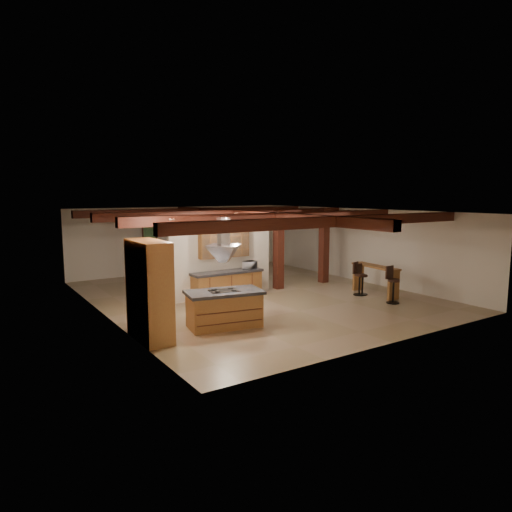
{
  "coord_description": "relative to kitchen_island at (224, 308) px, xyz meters",
  "views": [
    {
      "loc": [
        -8.37,
        -12.9,
        3.5
      ],
      "look_at": [
        0.41,
        0.5,
        1.29
      ],
      "focal_mm": 32.0,
      "sensor_mm": 36.0,
      "label": 1
    }
  ],
  "objects": [
    {
      "name": "partition_wall",
      "position": [
        1.66,
        3.17,
        0.61
      ],
      "size": [
        3.8,
        0.18,
        2.2
      ],
      "primitive_type": "cube",
      "color": "silver",
      "rests_on": "ground"
    },
    {
      "name": "room_walls",
      "position": [
        2.66,
        2.67,
        1.29
      ],
      "size": [
        12.0,
        12.0,
        12.0
      ],
      "color": "silver",
      "rests_on": "ground"
    },
    {
      "name": "bar_stool_c",
      "position": [
        5.73,
        0.77,
        0.09
      ],
      "size": [
        0.42,
        0.43,
        1.14
      ],
      "color": "black",
      "rests_on": "ground"
    },
    {
      "name": "timber_posts",
      "position": [
        5.16,
        3.17,
        1.27
      ],
      "size": [
        2.5,
        0.3,
        2.9
      ],
      "color": "#3B130E",
      "rests_on": "ground"
    },
    {
      "name": "ground",
      "position": [
        2.66,
        2.67,
        -0.49
      ],
      "size": [
        12.0,
        12.0,
        0.0
      ],
      "primitive_type": "plane",
      "color": "tan",
      "rests_on": "ground"
    },
    {
      "name": "recessed_cans",
      "position": [
        0.13,
        0.73,
        2.38
      ],
      "size": [
        3.16,
        2.46,
        0.03
      ],
      "color": "silver",
      "rests_on": "room_walls"
    },
    {
      "name": "kitchen_island",
      "position": [
        0.0,
        0.0,
        0.0
      ],
      "size": [
        2.14,
        1.4,
        0.98
      ],
      "color": "olive",
      "rests_on": "ground"
    },
    {
      "name": "pantry_cabinet",
      "position": [
        -2.0,
        0.07,
        0.71
      ],
      "size": [
        0.67,
        1.6,
        2.4
      ],
      "color": "olive",
      "rests_on": "ground"
    },
    {
      "name": "range_hood",
      "position": [
        0.0,
        0.0,
        1.29
      ],
      "size": [
        1.1,
        1.1,
        1.4
      ],
      "color": "silver",
      "rests_on": "room_walls"
    },
    {
      "name": "ceiling_beams",
      "position": [
        2.66,
        2.67,
        2.27
      ],
      "size": [
        10.0,
        12.0,
        0.28
      ],
      "color": "#3B130E",
      "rests_on": "room_walls"
    },
    {
      "name": "table_lamp",
      "position": [
        6.44,
        7.84,
        0.31
      ],
      "size": [
        0.27,
        0.27,
        0.31
      ],
      "color": "black",
      "rests_on": "side_table"
    },
    {
      "name": "microwave",
      "position": [
        2.56,
        2.78,
        0.57
      ],
      "size": [
        0.55,
        0.47,
        0.26
      ],
      "primitive_type": "imported",
      "rotation": [
        0.0,
        0.0,
        3.53
      ],
      "color": "silver",
      "rests_on": "back_counter"
    },
    {
      "name": "back_windows",
      "position": [
        5.46,
        8.6,
        1.01
      ],
      "size": [
        2.7,
        0.07,
        1.7
      ],
      "color": "#3B130E",
      "rests_on": "room_walls"
    },
    {
      "name": "upper_display_cabinet",
      "position": [
        1.66,
        2.98,
        1.36
      ],
      "size": [
        1.8,
        0.36,
        0.95
      ],
      "color": "olive",
      "rests_on": "partition_wall"
    },
    {
      "name": "sofa",
      "position": [
        4.74,
        8.17,
        -0.18
      ],
      "size": [
        2.17,
        0.92,
        0.62
      ],
      "primitive_type": "imported",
      "rotation": [
        0.0,
        0.0,
        3.1
      ],
      "color": "black",
      "rests_on": "ground"
    },
    {
      "name": "bar_stool_a",
      "position": [
        5.79,
        -0.66,
        0.11
      ],
      "size": [
        0.41,
        0.41,
        1.19
      ],
      "color": "black",
      "rests_on": "ground"
    },
    {
      "name": "bar_counter",
      "position": [
        6.25,
        0.48,
        0.2
      ],
      "size": [
        0.67,
        1.99,
        1.02
      ],
      "color": "olive",
      "rests_on": "ground"
    },
    {
      "name": "dining_chairs",
      "position": [
        2.3,
        5.98,
        0.15
      ],
      "size": [
        2.26,
        2.26,
        1.28
      ],
      "color": "#3B130E",
      "rests_on": "ground"
    },
    {
      "name": "framed_art",
      "position": [
        1.16,
        8.6,
        1.21
      ],
      "size": [
        0.65,
        0.05,
        0.85
      ],
      "color": "#3B130E",
      "rests_on": "room_walls"
    },
    {
      "name": "bar_stool_b",
      "position": [
        5.87,
        0.76,
        0.05
      ],
      "size": [
        0.37,
        0.39,
        1.07
      ],
      "color": "black",
      "rests_on": "ground"
    },
    {
      "name": "dining_table",
      "position": [
        2.3,
        5.98,
        -0.15
      ],
      "size": [
        2.08,
        1.37,
        0.68
      ],
      "primitive_type": "imported",
      "rotation": [
        0.0,
        0.0,
        -0.16
      ],
      "color": "#39150E",
      "rests_on": "ground"
    },
    {
      "name": "side_table",
      "position": [
        6.44,
        7.84,
        -0.2
      ],
      "size": [
        0.56,
        0.56,
        0.58
      ],
      "primitive_type": "cube",
      "rotation": [
        0.0,
        0.0,
        -0.24
      ],
      "color": "#3B130E",
      "rests_on": "ground"
    },
    {
      "name": "back_counter",
      "position": [
        1.66,
        2.78,
        -0.02
      ],
      "size": [
        2.5,
        0.66,
        0.94
      ],
      "color": "olive",
      "rests_on": "ground"
    }
  ]
}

